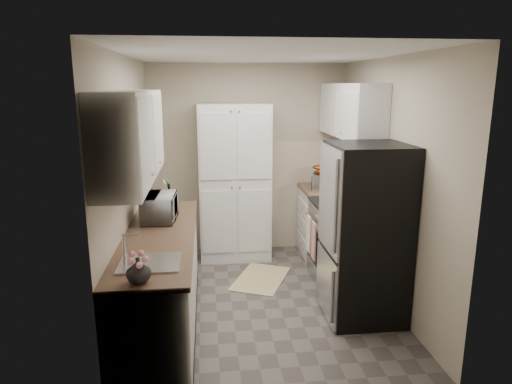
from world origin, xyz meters
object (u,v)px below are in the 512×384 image
pantry_cabinet (234,183)px  wine_bottle (169,199)px  electric_range (343,242)px  toaster_oven (324,182)px  refrigerator (365,233)px  microwave (160,207)px

pantry_cabinet → wine_bottle: pantry_cabinet is taller
pantry_cabinet → wine_bottle: 1.23m
electric_range → toaster_oven: bearing=93.5°
electric_range → wine_bottle: bearing=-178.5°
refrigerator → toaster_oven: refrigerator is taller
refrigerator → wine_bottle: refrigerator is taller
refrigerator → wine_bottle: size_ratio=6.46×
microwave → electric_range: bearing=-76.0°
pantry_cabinet → microwave: pantry_cabinet is taller
electric_range → refrigerator: bearing=-92.5°
microwave → wine_bottle: bearing=-8.6°
electric_range → wine_bottle: size_ratio=4.29×
refrigerator → toaster_oven: size_ratio=4.53×
refrigerator → microwave: 2.01m
electric_range → toaster_oven: size_ratio=3.01×
pantry_cabinet → electric_range: size_ratio=1.77×
pantry_cabinet → refrigerator: (1.14, -1.73, -0.15)m
refrigerator → electric_range: bearing=87.5°
wine_bottle → refrigerator: bearing=-21.6°
pantry_cabinet → microwave: (-0.82, -1.32, 0.05)m
electric_range → microwave: microwave is taller
wine_bottle → microwave: bearing=-101.2°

